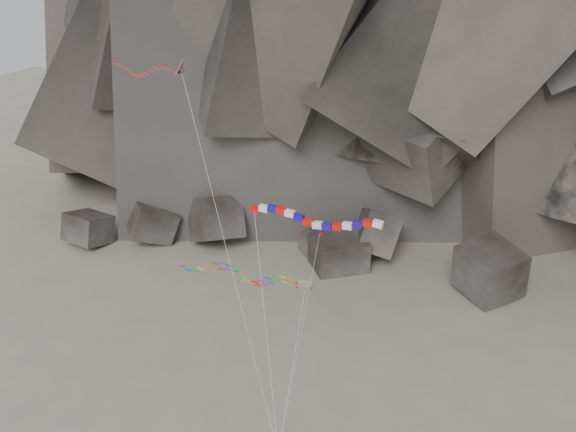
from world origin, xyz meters
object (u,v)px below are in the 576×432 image
at_px(banner_kite, 313,220).
at_px(pennant_kite, 309,287).
at_px(delta_kite, 143,70).
at_px(parafoil_kite, 236,273).

relative_size(banner_kite, pennant_kite, 1.11).
height_order(delta_kite, parafoil_kite, delta_kite).
relative_size(banner_kite, parafoil_kite, 1.34).
bearing_deg(delta_kite, parafoil_kite, -17.60).
xyz_separation_m(banner_kite, parafoil_kite, (-6.47, -0.67, -5.54)).
distance_m(banner_kite, pennant_kite, 5.92).
height_order(parafoil_kite, pennant_kite, pennant_kite).
relative_size(parafoil_kite, pennant_kite, 0.83).
distance_m(delta_kite, parafoil_kite, 18.37).
distance_m(banner_kite, parafoil_kite, 8.55).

